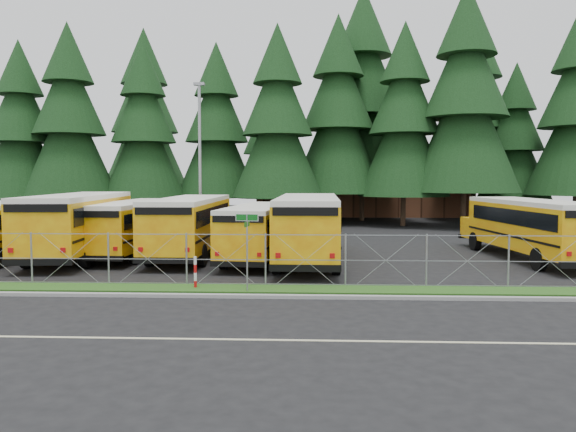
% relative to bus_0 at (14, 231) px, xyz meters
% --- Properties ---
extents(ground, '(120.00, 120.00, 0.00)m').
position_rel_bus_0_xyz_m(ground, '(14.24, -5.57, -1.41)').
color(ground, black).
rests_on(ground, ground).
extents(curb, '(50.00, 0.25, 0.12)m').
position_rel_bus_0_xyz_m(curb, '(14.24, -8.67, -1.35)').
color(curb, gray).
rests_on(curb, ground).
extents(grass_verge, '(50.00, 1.40, 0.06)m').
position_rel_bus_0_xyz_m(grass_verge, '(14.24, -7.27, -1.38)').
color(grass_verge, '#174313').
rests_on(grass_verge, ground).
extents(road_lane_line, '(50.00, 0.12, 0.01)m').
position_rel_bus_0_xyz_m(road_lane_line, '(14.24, -13.57, -1.40)').
color(road_lane_line, beige).
rests_on(road_lane_line, ground).
extents(chainlink_fence, '(44.00, 0.10, 2.00)m').
position_rel_bus_0_xyz_m(chainlink_fence, '(14.24, -6.57, -0.41)').
color(chainlink_fence, '#919499').
rests_on(chainlink_fence, ground).
extents(brick_building, '(22.00, 10.00, 6.00)m').
position_rel_bus_0_xyz_m(brick_building, '(20.24, 34.43, 1.59)').
color(brick_building, brown).
rests_on(brick_building, ground).
extents(bus_0, '(3.27, 10.89, 2.82)m').
position_rel_bus_0_xyz_m(bus_0, '(0.00, 0.00, 0.00)').
color(bus_0, orange).
rests_on(bus_0, ground).
extents(bus_1, '(4.00, 12.56, 3.24)m').
position_rel_bus_0_xyz_m(bus_1, '(3.19, 0.60, 0.21)').
color(bus_1, orange).
rests_on(bus_1, ground).
extents(bus_2, '(3.03, 10.91, 2.83)m').
position_rel_bus_0_xyz_m(bus_2, '(5.67, 1.61, 0.01)').
color(bus_2, orange).
rests_on(bus_2, ground).
extents(bus_3, '(2.75, 11.66, 3.06)m').
position_rel_bus_0_xyz_m(bus_3, '(8.73, 1.20, 0.12)').
color(bus_3, orange).
rests_on(bus_3, ground).
extents(bus_4, '(3.34, 10.53, 2.71)m').
position_rel_bus_0_xyz_m(bus_4, '(12.35, 0.15, -0.05)').
color(bus_4, orange).
rests_on(bus_4, ground).
extents(bus_5, '(3.02, 12.19, 3.19)m').
position_rel_bus_0_xyz_m(bus_5, '(14.79, -0.43, 0.19)').
color(bus_5, orange).
rests_on(bus_5, ground).
extents(bus_east, '(3.92, 11.62, 2.99)m').
position_rel_bus_0_xyz_m(bus_east, '(25.69, 0.72, 0.09)').
color(bus_east, orange).
rests_on(bus_east, ground).
extents(street_sign, '(0.83, 0.54, 2.81)m').
position_rel_bus_0_xyz_m(street_sign, '(12.68, -7.72, 0.63)').
color(street_sign, '#919499').
rests_on(street_sign, ground).
extents(striped_bollard, '(0.11, 0.11, 1.20)m').
position_rel_bus_0_xyz_m(striped_bollard, '(10.70, -7.21, -0.81)').
color(striped_bollard, '#B20C0C').
rests_on(striped_bollard, ground).
extents(light_standard, '(0.70, 0.35, 10.14)m').
position_rel_bus_0_xyz_m(light_standard, '(7.71, 8.65, 4.09)').
color(light_standard, '#919499').
rests_on(light_standard, ground).
extents(conifer_0, '(6.99, 6.99, 15.45)m').
position_rel_bus_0_xyz_m(conifer_0, '(-9.31, 18.54, 6.32)').
color(conifer_0, black).
rests_on(conifer_0, ground).
extents(conifer_1, '(7.57, 7.57, 16.74)m').
position_rel_bus_0_xyz_m(conifer_1, '(-5.01, 18.16, 6.96)').
color(conifer_1, black).
rests_on(conifer_1, ground).
extents(conifer_2, '(6.99, 6.99, 15.46)m').
position_rel_bus_0_xyz_m(conifer_2, '(0.76, 19.52, 6.32)').
color(conifer_2, black).
rests_on(conifer_2, ground).
extents(conifer_3, '(7.14, 7.14, 15.80)m').
position_rel_bus_0_xyz_m(conifer_3, '(6.60, 21.57, 6.49)').
color(conifer_3, black).
rests_on(conifer_3, ground).
extents(conifer_4, '(7.50, 7.50, 16.58)m').
position_rel_bus_0_xyz_m(conifer_4, '(12.09, 18.75, 6.88)').
color(conifer_4, black).
rests_on(conifer_4, ground).
extents(conifer_5, '(8.23, 8.23, 18.20)m').
position_rel_bus_0_xyz_m(conifer_5, '(17.16, 22.13, 7.69)').
color(conifer_5, black).
rests_on(conifer_5, ground).
extents(conifer_6, '(7.68, 7.68, 16.98)m').
position_rel_bus_0_xyz_m(conifer_6, '(22.60, 20.09, 7.08)').
color(conifer_6, black).
rests_on(conifer_6, ground).
extents(conifer_7, '(8.85, 8.85, 19.57)m').
position_rel_bus_0_xyz_m(conifer_7, '(27.23, 18.72, 8.38)').
color(conifer_7, black).
rests_on(conifer_7, ground).
extents(conifer_8, '(6.41, 6.41, 14.17)m').
position_rel_bus_0_xyz_m(conifer_8, '(32.87, 23.36, 5.68)').
color(conifer_8, black).
rests_on(conifer_8, ground).
extents(conifer_10, '(8.57, 8.57, 18.94)m').
position_rel_bus_0_xyz_m(conifer_10, '(-1.90, 28.74, 8.06)').
color(conifer_10, black).
rests_on(conifer_10, ground).
extents(conifer_11, '(6.31, 6.31, 13.96)m').
position_rel_bus_0_xyz_m(conifer_11, '(10.67, 26.97, 5.57)').
color(conifer_11, black).
rests_on(conifer_11, ground).
extents(conifer_12, '(9.78, 9.78, 21.64)m').
position_rel_bus_0_xyz_m(conifer_12, '(19.62, 25.59, 9.41)').
color(conifer_12, black).
rests_on(conifer_12, ground).
extents(conifer_13, '(8.54, 8.54, 18.88)m').
position_rel_bus_0_xyz_m(conifer_13, '(30.16, 26.18, 8.03)').
color(conifer_13, black).
rests_on(conifer_13, ground).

